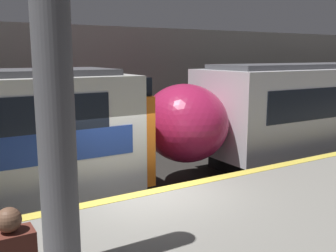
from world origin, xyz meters
The scene contains 3 objects.
ground_plane centered at (0.00, 0.00, 0.00)m, with size 120.00×120.00×0.00m, color #282623.
station_rear_barrier centered at (0.00, 6.81, 2.44)m, with size 50.00×0.15×4.88m.
support_pillar_near centered at (-2.35, -2.21, 3.07)m, with size 0.47×0.47×4.06m.
Camera 1 is at (-3.65, -6.96, 3.85)m, focal length 42.00 mm.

